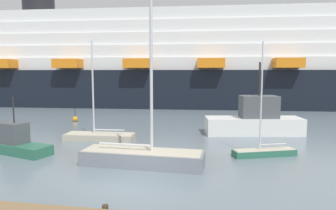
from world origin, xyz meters
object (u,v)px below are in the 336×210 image
at_px(sailboat_0, 99,135).
at_px(fishing_boat_0, 17,143).
at_px(cruise_ship, 146,65).
at_px(channel_buoy_0, 75,119).
at_px(fishing_boat_1, 255,120).
at_px(sailboat_2, 264,150).
at_px(sailboat_1, 142,156).

height_order(sailboat_0, fishing_boat_0, sailboat_0).
distance_m(sailboat_0, cruise_ship, 29.27).
height_order(sailboat_0, channel_buoy_0, sailboat_0).
bearing_deg(channel_buoy_0, cruise_ship, 79.64).
distance_m(channel_buoy_0, cruise_ship, 21.25).
xyz_separation_m(sailboat_0, channel_buoy_0, (-6.40, 8.52, -0.07)).
xyz_separation_m(fishing_boat_1, cruise_ship, (-15.89, 23.83, 5.56)).
distance_m(fishing_boat_1, channel_buoy_0, 19.94).
bearing_deg(channel_buoy_0, fishing_boat_0, -80.23).
xyz_separation_m(sailboat_0, fishing_boat_0, (-4.10, -4.87, 0.32)).
relative_size(sailboat_0, cruise_ship, 0.08).
relative_size(sailboat_2, cruise_ship, 0.07).
height_order(sailboat_0, sailboat_2, sailboat_0).
height_order(sailboat_2, fishing_boat_0, sailboat_2).
bearing_deg(sailboat_2, sailboat_1, 3.99).
relative_size(sailboat_1, fishing_boat_0, 2.04).
relative_size(sailboat_1, fishing_boat_1, 1.24).
xyz_separation_m(sailboat_0, cruise_ship, (-2.77, 28.42, 6.43)).
xyz_separation_m(sailboat_2, cruise_ship, (-15.68, 31.25, 6.43)).
bearing_deg(sailboat_2, channel_buoy_0, -50.23).
bearing_deg(cruise_ship, channel_buoy_0, -103.67).
bearing_deg(fishing_boat_1, sailboat_1, -135.36).
distance_m(sailboat_1, sailboat_2, 8.34).
relative_size(channel_buoy_0, cruise_ship, 0.01).
height_order(fishing_boat_1, cruise_ship, cruise_ship).
relative_size(sailboat_2, channel_buoy_0, 4.72).
height_order(sailboat_0, cruise_ship, cruise_ship).
bearing_deg(sailboat_0, channel_buoy_0, -55.43).
bearing_deg(fishing_boat_0, fishing_boat_1, -134.57).
height_order(fishing_boat_1, channel_buoy_0, fishing_boat_1).
bearing_deg(fishing_boat_1, sailboat_0, -170.05).
xyz_separation_m(sailboat_1, channel_buoy_0, (-11.69, 14.71, -0.29)).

